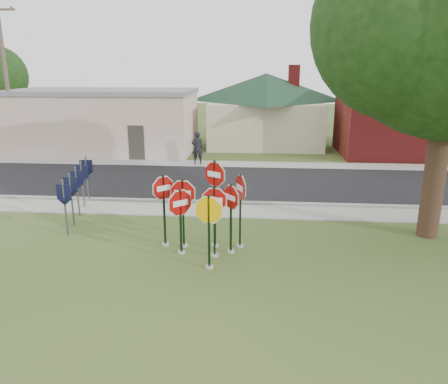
# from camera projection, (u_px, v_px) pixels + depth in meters

# --- Properties ---
(ground) EXTENTS (120.00, 120.00, 0.00)m
(ground) POSITION_uv_depth(u_px,v_px,m) (200.00, 272.00, 12.47)
(ground) COLOR #30491B
(ground) RESTS_ON ground
(sidewalk_near) EXTENTS (60.00, 1.60, 0.06)m
(sidewalk_near) POSITION_uv_depth(u_px,v_px,m) (218.00, 211.00, 17.73)
(sidewalk_near) COLOR #97968F
(sidewalk_near) RESTS_ON ground
(road) EXTENTS (60.00, 7.00, 0.04)m
(road) POSITION_uv_depth(u_px,v_px,m) (227.00, 183.00, 22.04)
(road) COLOR black
(road) RESTS_ON ground
(sidewalk_far) EXTENTS (60.00, 1.60, 0.06)m
(sidewalk_far) POSITION_uv_depth(u_px,v_px,m) (232.00, 164.00, 26.16)
(sidewalk_far) COLOR #97968F
(sidewalk_far) RESTS_ON ground
(curb) EXTENTS (60.00, 0.20, 0.14)m
(curb) POSITION_uv_depth(u_px,v_px,m) (221.00, 202.00, 18.68)
(curb) COLOR #97968F
(curb) RESTS_ON ground
(stop_sign_center) EXTENTS (1.06, 0.24, 2.36)m
(stop_sign_center) POSITION_uv_depth(u_px,v_px,m) (214.00, 212.00, 13.14)
(stop_sign_center) COLOR #98968E
(stop_sign_center) RESTS_ON ground
(stop_sign_yellow) EXTENTS (1.12, 0.24, 2.35)m
(stop_sign_yellow) POSITION_uv_depth(u_px,v_px,m) (209.00, 222.00, 12.35)
(stop_sign_yellow) COLOR #98968E
(stop_sign_yellow) RESTS_ON ground
(stop_sign_left) EXTENTS (0.85, 0.78, 2.24)m
(stop_sign_left) POSITION_uv_depth(u_px,v_px,m) (180.00, 213.00, 13.37)
(stop_sign_left) COLOR #98968E
(stop_sign_left) RESTS_ON ground
(stop_sign_right) EXTENTS (0.69, 0.81, 2.35)m
(stop_sign_right) POSITION_uv_depth(u_px,v_px,m) (231.00, 210.00, 13.41)
(stop_sign_right) COLOR #98968E
(stop_sign_right) RESTS_ON ground
(stop_sign_back_right) EXTENTS (0.94, 0.62, 2.99)m
(stop_sign_back_right) POSITION_uv_depth(u_px,v_px,m) (215.00, 190.00, 13.75)
(stop_sign_back_right) COLOR #98968E
(stop_sign_back_right) RESTS_ON ground
(stop_sign_back_left) EXTENTS (1.13, 0.24, 2.40)m
(stop_sign_back_left) POSITION_uv_depth(u_px,v_px,m) (183.00, 204.00, 13.87)
(stop_sign_back_left) COLOR #98968E
(stop_sign_back_left) RESTS_ON ground
(stop_sign_far_right) EXTENTS (0.48, 1.06, 2.59)m
(stop_sign_far_right) POSITION_uv_depth(u_px,v_px,m) (240.00, 200.00, 13.78)
(stop_sign_far_right) COLOR #98968E
(stop_sign_far_right) RESTS_ON ground
(stop_sign_far_left) EXTENTS (0.78, 0.73, 2.50)m
(stop_sign_far_left) POSITION_uv_depth(u_px,v_px,m) (164.00, 201.00, 13.92)
(stop_sign_far_left) COLOR #98968E
(stop_sign_far_left) RESTS_ON ground
(route_sign_row) EXTENTS (1.43, 4.63, 2.00)m
(route_sign_row) POSITION_uv_depth(u_px,v_px,m) (77.00, 186.00, 16.87)
(route_sign_row) COLOR #59595E
(route_sign_row) RESTS_ON ground
(building_stucco) EXTENTS (12.20, 6.20, 4.20)m
(building_stucco) POSITION_uv_depth(u_px,v_px,m) (105.00, 120.00, 29.82)
(building_stucco) COLOR beige
(building_stucco) RESTS_ON ground
(building_house) EXTENTS (11.60, 11.60, 6.20)m
(building_house) POSITION_uv_depth(u_px,v_px,m) (266.00, 95.00, 32.37)
(building_house) COLOR beige
(building_house) RESTS_ON ground
(building_brick) EXTENTS (10.20, 6.20, 4.75)m
(building_brick) POSITION_uv_depth(u_px,v_px,m) (419.00, 118.00, 28.57)
(building_brick) COLOR maroon
(building_brick) RESTS_ON ground
(utility_pole_near) EXTENTS (2.20, 0.26, 9.50)m
(utility_pole_near) POSITION_uv_depth(u_px,v_px,m) (6.00, 78.00, 26.76)
(utility_pole_near) COLOR #46382F
(utility_pole_near) RESTS_ON ground
(pedestrian) EXTENTS (0.73, 0.51, 1.92)m
(pedestrian) POSITION_uv_depth(u_px,v_px,m) (197.00, 148.00, 25.92)
(pedestrian) COLOR black
(pedestrian) RESTS_ON sidewalk_far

